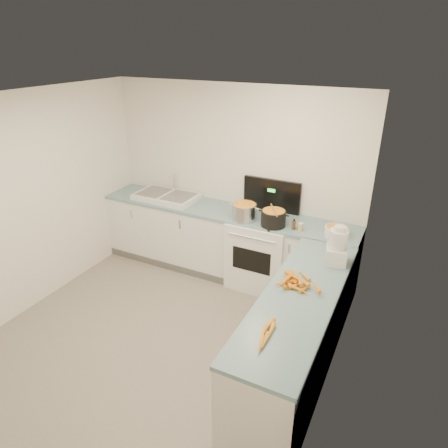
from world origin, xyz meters
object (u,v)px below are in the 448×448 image
at_px(mixing_bowl, 336,232).
at_px(spice_jar, 301,228).
at_px(extract_bottle, 294,225).
at_px(steel_pot, 244,213).
at_px(stove, 261,251).
at_px(food_processor, 337,247).
at_px(black_pot, 273,219).
at_px(sink, 166,196).

xyz_separation_m(mixing_bowl, spice_jar, (-0.39, -0.05, -0.01)).
relative_size(mixing_bowl, extract_bottle, 2.28).
bearing_deg(steel_pot, mixing_bowl, 1.99).
bearing_deg(mixing_bowl, stove, 173.63).
bearing_deg(steel_pot, extract_bottle, -0.23).
bearing_deg(mixing_bowl, steel_pot, -178.01).
bearing_deg(mixing_bowl, food_processor, -77.64).
xyz_separation_m(stove, extract_bottle, (0.44, -0.14, 0.52)).
relative_size(black_pot, mixing_bowl, 1.19).
xyz_separation_m(black_pot, extract_bottle, (0.25, 0.01, -0.03)).
height_order(black_pot, food_processor, food_processor).
bearing_deg(sink, extract_bottle, -4.82).
height_order(steel_pot, food_processor, food_processor).
bearing_deg(extract_bottle, sink, 175.18).
distance_m(stove, mixing_bowl, 1.06).
bearing_deg(mixing_bowl, black_pot, -176.38).
xyz_separation_m(extract_bottle, food_processor, (0.61, -0.55, 0.12)).
bearing_deg(spice_jar, mixing_bowl, 7.30).
bearing_deg(sink, steel_pot, -7.12).
distance_m(steel_pot, mixing_bowl, 1.11).
bearing_deg(mixing_bowl, spice_jar, -172.70).
relative_size(stove, sink, 1.58).
distance_m(black_pot, food_processor, 1.02).
relative_size(black_pot, extract_bottle, 2.70).
xyz_separation_m(sink, spice_jar, (1.98, -0.17, 0.01)).
relative_size(steel_pot, mixing_bowl, 1.23).
distance_m(stove, black_pot, 0.60).
bearing_deg(spice_jar, black_pot, 179.32).
height_order(stove, sink, stove).
distance_m(stove, spice_jar, 0.75).
distance_m(stove, food_processor, 1.41).
bearing_deg(sink, food_processor, -15.84).
bearing_deg(spice_jar, stove, 163.85).
bearing_deg(black_pot, sink, 174.26).
height_order(stove, mixing_bowl, stove).
bearing_deg(extract_bottle, steel_pot, 179.77).
bearing_deg(black_pot, spice_jar, -0.68).
xyz_separation_m(steel_pot, food_processor, (1.24, -0.55, 0.08)).
distance_m(mixing_bowl, spice_jar, 0.40).
xyz_separation_m(black_pot, food_processor, (0.86, -0.54, 0.09)).
bearing_deg(black_pot, steel_pot, 178.86).
height_order(sink, black_pot, sink).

